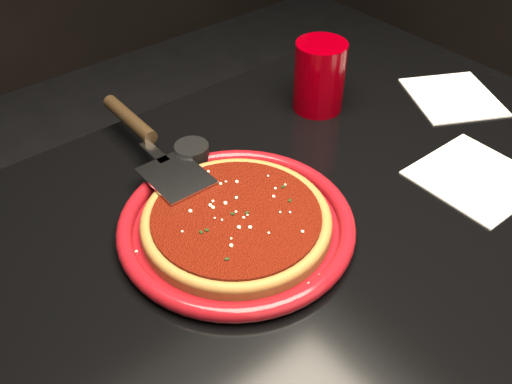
# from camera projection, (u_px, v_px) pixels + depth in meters

# --- Properties ---
(table) EXTENTS (1.20, 0.80, 0.75)m
(table) POSITION_uv_depth(u_px,v_px,m) (286.00, 372.00, 1.06)
(table) COLOR black
(table) RESTS_ON floor
(plate) EXTENTS (0.36, 0.36, 0.02)m
(plate) POSITION_uv_depth(u_px,v_px,m) (236.00, 224.00, 0.80)
(plate) COLOR maroon
(plate) RESTS_ON table
(pizza_crust) EXTENTS (0.28, 0.28, 0.01)m
(pizza_crust) POSITION_uv_depth(u_px,v_px,m) (236.00, 222.00, 0.80)
(pizza_crust) COLOR brown
(pizza_crust) RESTS_ON plate
(pizza_crust_rim) EXTENTS (0.28, 0.28, 0.02)m
(pizza_crust_rim) POSITION_uv_depth(u_px,v_px,m) (236.00, 219.00, 0.79)
(pizza_crust_rim) COLOR brown
(pizza_crust_rim) RESTS_ON plate
(pizza_sauce) EXTENTS (0.25, 0.25, 0.01)m
(pizza_sauce) POSITION_uv_depth(u_px,v_px,m) (236.00, 216.00, 0.79)
(pizza_sauce) COLOR #641308
(pizza_sauce) RESTS_ON plate
(parmesan_dusting) EXTENTS (0.23, 0.23, 0.01)m
(parmesan_dusting) POSITION_uv_depth(u_px,v_px,m) (236.00, 213.00, 0.79)
(parmesan_dusting) COLOR #F3E5BD
(parmesan_dusting) RESTS_ON plate
(basil_flecks) EXTENTS (0.21, 0.21, 0.00)m
(basil_flecks) POSITION_uv_depth(u_px,v_px,m) (236.00, 213.00, 0.79)
(basil_flecks) COLOR black
(basil_flecks) RESTS_ON plate
(pizza_server) EXTENTS (0.10, 0.35, 0.03)m
(pizza_server) POSITION_uv_depth(u_px,v_px,m) (152.00, 142.00, 0.90)
(pizza_server) COLOR silver
(pizza_server) RESTS_ON plate
(cup) EXTENTS (0.12, 0.12, 0.13)m
(cup) POSITION_uv_depth(u_px,v_px,m) (319.00, 76.00, 1.02)
(cup) COLOR #820008
(cup) RESTS_ON table
(napkin_a) EXTENTS (0.17, 0.17, 0.00)m
(napkin_a) POSITION_uv_depth(u_px,v_px,m) (476.00, 178.00, 0.90)
(napkin_a) COLOR silver
(napkin_a) RESTS_ON table
(napkin_b) EXTENTS (0.21, 0.22, 0.00)m
(napkin_b) POSITION_uv_depth(u_px,v_px,m) (453.00, 97.00, 1.08)
(napkin_b) COLOR silver
(napkin_b) RESTS_ON table
(ramekin) EXTENTS (0.07, 0.07, 0.04)m
(ramekin) POSITION_uv_depth(u_px,v_px,m) (192.00, 156.00, 0.91)
(ramekin) COLOR black
(ramekin) RESTS_ON table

